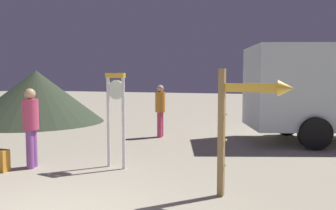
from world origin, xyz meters
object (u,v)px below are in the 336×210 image
standing_clock (116,109)px  person_distant (160,108)px  arrow_sign (246,112)px  person_near_clock (31,124)px  backpack (2,161)px  dome_tent (37,96)px

standing_clock → person_distant: (-0.48, 3.82, -0.31)m
standing_clock → arrow_sign: 3.05m
arrow_sign → person_near_clock: bearing=175.9°
backpack → person_distant: 5.24m
backpack → dome_tent: size_ratio=0.08×
arrow_sign → person_distant: bearing=125.0°
arrow_sign → backpack: arrow_sign is taller
arrow_sign → person_distant: size_ratio=1.21×
standing_clock → dome_tent: dome_tent is taller
dome_tent → backpack: bearing=-52.7°
person_near_clock → backpack: bearing=-130.1°
person_distant → dome_tent: size_ratio=0.30×
person_near_clock → backpack: 0.95m
person_near_clock → person_distant: (1.26, 4.47, 0.00)m
person_near_clock → backpack: size_ratio=3.77×
arrow_sign → person_near_clock: size_ratio=1.21×
person_near_clock → dome_tent: dome_tent is taller
standing_clock → arrow_sign: arrow_sign is taller
arrow_sign → backpack: bearing=-178.6°
standing_clock → person_distant: 3.86m
standing_clock → person_near_clock: standing_clock is taller
backpack → person_distant: bearing=71.5°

